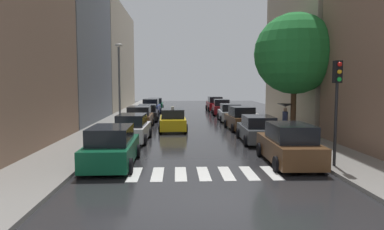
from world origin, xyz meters
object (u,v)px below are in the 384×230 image
at_px(pedestrian_foreground, 285,111).
at_px(parked_car_left_nearest, 112,147).
at_px(parked_car_right_fourth, 230,113).
at_px(street_tree_right, 295,54).
at_px(parked_car_right_fifth, 221,107).
at_px(taxi_midroad, 173,120).
at_px(parked_car_left_fourth, 148,113).
at_px(parked_car_right_third, 241,119).
at_px(parked_car_left_third, 140,118).
at_px(parked_car_left_sixth, 155,105).
at_px(parked_car_right_second, 258,130).
at_px(lamp_post_left, 119,78).
at_px(traffic_light_right_corner, 337,90).
at_px(parked_car_right_sixth, 215,104).
at_px(parked_car_left_fifth, 151,107).
at_px(parked_car_left_second, 132,129).
at_px(parked_car_right_nearest, 289,145).

bearing_deg(pedestrian_foreground, parked_car_left_nearest, 40.65).
relative_size(parked_car_right_fourth, street_tree_right, 0.54).
bearing_deg(parked_car_right_fifth, street_tree_right, -168.07).
bearing_deg(taxi_midroad, parked_car_left_fourth, 17.45).
relative_size(parked_car_left_fourth, parked_car_right_third, 0.95).
bearing_deg(parked_car_left_fourth, parked_car_left_third, 176.10).
height_order(parked_car_right_fourth, street_tree_right, street_tree_right).
distance_m(parked_car_left_fourth, taxi_midroad, 7.46).
bearing_deg(parked_car_left_sixth, parked_car_right_second, -164.05).
bearing_deg(parked_car_right_third, parked_car_left_fourth, 44.48).
relative_size(parked_car_left_sixth, lamp_post_left, 0.66).
xyz_separation_m(taxi_midroad, lamp_post_left, (-4.22, 1.88, 3.15)).
xyz_separation_m(parked_car_right_second, lamp_post_left, (-9.39, 7.42, 3.16)).
bearing_deg(parked_car_left_sixth, traffic_light_right_corner, -164.91).
height_order(parked_car_right_third, lamp_post_left, lamp_post_left).
distance_m(parked_car_left_third, parked_car_right_sixth, 18.29).
bearing_deg(parked_car_left_third, parked_car_right_fifth, -35.24).
relative_size(parked_car_left_fourth, parked_car_right_sixth, 0.98).
height_order(parked_car_left_fourth, parked_car_left_fifth, parked_car_left_fifth).
height_order(parked_car_left_second, parked_car_right_sixth, parked_car_right_sixth).
distance_m(parked_car_right_fourth, street_tree_right, 11.14).
height_order(parked_car_left_fourth, parked_car_left_sixth, parked_car_left_sixth).
distance_m(parked_car_left_nearest, traffic_light_right_corner, 9.67).
height_order(parked_car_left_second, taxi_midroad, taxi_midroad).
relative_size(parked_car_left_third, parked_car_left_sixth, 0.98).
distance_m(parked_car_right_fourth, traffic_light_right_corner, 18.87).
bearing_deg(lamp_post_left, parked_car_right_sixth, 60.17).
xyz_separation_m(parked_car_left_nearest, lamp_post_left, (-1.71, 13.24, 3.11)).
bearing_deg(parked_car_right_second, parked_car_right_third, 1.60).
xyz_separation_m(taxi_midroad, pedestrian_foreground, (7.56, -3.19, 0.92)).
relative_size(street_tree_right, lamp_post_left, 1.22).
bearing_deg(parked_car_right_nearest, parked_car_right_third, 1.43).
bearing_deg(parked_car_left_second, lamp_post_left, 16.63).
relative_size(parked_car_left_third, parked_car_left_fifth, 0.93).
height_order(parked_car_right_fourth, taxi_midroad, taxi_midroad).
bearing_deg(parked_car_left_fourth, parked_car_right_fifth, -54.70).
bearing_deg(parked_car_left_second, parked_car_right_fourth, -32.65).
relative_size(parked_car_right_nearest, pedestrian_foreground, 2.36).
bearing_deg(parked_car_right_fifth, parked_car_left_sixth, 54.64).
height_order(parked_car_left_nearest, parked_car_right_sixth, parked_car_right_sixth).
bearing_deg(lamp_post_left, traffic_light_right_corner, -52.38).
bearing_deg(pedestrian_foreground, parked_car_right_nearest, 75.56).
distance_m(taxi_midroad, traffic_light_right_corner, 14.35).
distance_m(parked_car_right_second, street_tree_right, 5.85).
distance_m(parked_car_left_nearest, pedestrian_foreground, 12.99).
xyz_separation_m(parked_car_right_sixth, traffic_light_right_corner, (1.60, -30.66, 2.45)).
height_order(parked_car_right_nearest, pedestrian_foreground, pedestrian_foreground).
relative_size(street_tree_right, traffic_light_right_corner, 1.84).
bearing_deg(parked_car_right_fifth, parked_car_left_third, 147.09).
xyz_separation_m(parked_car_right_sixth, lamp_post_left, (-9.40, -16.39, 3.07)).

